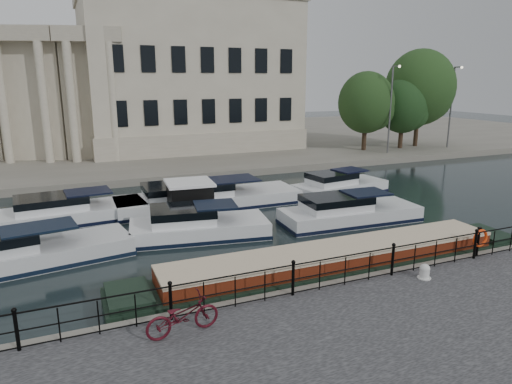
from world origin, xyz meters
TOP-DOWN VIEW (x-y plane):
  - ground_plane at (0.00, 0.00)m, footprint 160.00×160.00m
  - far_bank at (0.00, 39.00)m, footprint 120.00×42.00m
  - railing at (0.00, -2.25)m, footprint 24.14×0.14m
  - civic_building at (-1.00, 34.71)m, footprint 53.55×31.84m
  - lamp_posts at (26.00, 20.70)m, footprint 8.24×1.55m
  - bicycle at (-3.87, -3.13)m, footprint 2.15×0.94m
  - mooring_bollard at (4.89, -2.92)m, footprint 0.48×0.48m
  - life_ring_post at (8.32, -2.17)m, footprint 0.74×0.20m
  - narrowboat at (2.77, -0.56)m, footprint 17.10×2.41m
  - harbour_hut at (-0.47, 8.82)m, footprint 3.53×3.02m
  - cabin_cruisers at (-0.29, 8.31)m, footprint 27.11×9.41m
  - trees at (25.70, 22.88)m, footprint 12.85×7.02m

SIDE VIEW (x-z plane):
  - ground_plane at x=0.00m, z-range 0.00..0.00m
  - far_bank at x=0.00m, z-range 0.00..0.55m
  - narrowboat at x=2.77m, z-range -0.44..1.17m
  - cabin_cruisers at x=-0.29m, z-range -0.63..1.36m
  - mooring_bollard at x=4.89m, z-range 0.53..1.07m
  - harbour_hut at x=-0.47m, z-range -0.15..2.06m
  - bicycle at x=-3.87m, z-range 0.55..1.65m
  - railing at x=0.00m, z-range 0.59..1.81m
  - life_ring_post at x=8.32m, z-range 0.70..1.90m
  - lamp_posts at x=26.00m, z-range 0.76..8.83m
  - trees at x=25.70m, z-range 0.70..10.58m
  - civic_building at x=-1.00m, z-range -1.39..15.46m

